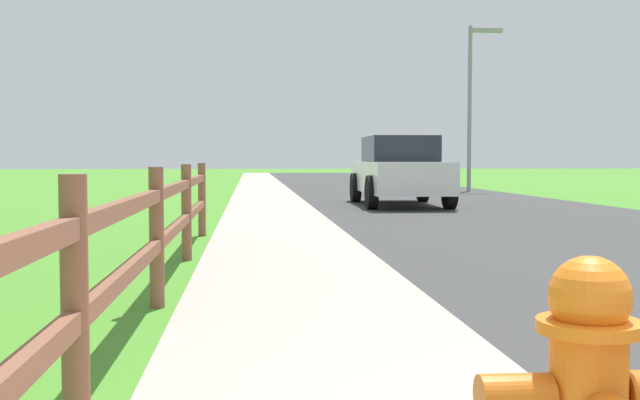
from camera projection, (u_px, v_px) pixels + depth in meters
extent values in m
plane|color=#488B2A|center=(293.00, 192.00, 25.99)|extent=(120.00, 120.00, 0.00)
cube|color=#383838|center=(386.00, 189.00, 28.29)|extent=(7.00, 66.00, 0.01)
cube|color=#B4A497|center=(207.00, 190.00, 27.71)|extent=(6.00, 66.00, 0.01)
cube|color=#488B2A|center=(165.00, 190.00, 27.57)|extent=(5.00, 66.00, 0.00)
cylinder|color=orange|center=(589.00, 326.00, 2.09)|extent=(0.28, 0.28, 0.03)
sphere|color=orange|center=(590.00, 297.00, 2.09)|extent=(0.22, 0.22, 0.22)
cube|color=#CB6115|center=(590.00, 270.00, 2.09)|extent=(0.04, 0.04, 0.04)
cylinder|color=#CB6115|center=(515.00, 396.00, 2.09)|extent=(0.20, 0.12, 0.12)
cylinder|color=brown|center=(75.00, 307.00, 3.06)|extent=(0.11, 0.11, 1.06)
cylinder|color=brown|center=(157.00, 238.00, 5.73)|extent=(0.11, 0.11, 1.06)
cylinder|color=brown|center=(186.00, 213.00, 8.40)|extent=(0.11, 0.11, 1.06)
cylinder|color=brown|center=(202.00, 200.00, 11.07)|extent=(0.11, 0.11, 1.06)
cube|color=brown|center=(157.00, 245.00, 5.74)|extent=(0.07, 10.74, 0.09)
cube|color=brown|center=(156.00, 195.00, 5.72)|extent=(0.07, 10.74, 0.09)
cube|color=white|center=(399.00, 177.00, 18.49)|extent=(1.81, 4.62, 0.73)
cube|color=#1E232B|center=(399.00, 149.00, 18.46)|extent=(1.57, 2.21, 0.60)
cylinder|color=black|center=(356.00, 188.00, 19.86)|extent=(0.23, 0.76, 0.75)
cylinder|color=black|center=(423.00, 187.00, 19.99)|extent=(0.23, 0.76, 0.75)
cylinder|color=black|center=(372.00, 192.00, 17.02)|extent=(0.23, 0.76, 0.75)
cylinder|color=black|center=(450.00, 192.00, 17.15)|extent=(0.23, 0.76, 0.75)
cylinder|color=gray|center=(470.00, 109.00, 26.35)|extent=(0.14, 0.14, 5.63)
cube|color=#999999|center=(486.00, 31.00, 26.26)|extent=(1.10, 0.20, 0.14)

